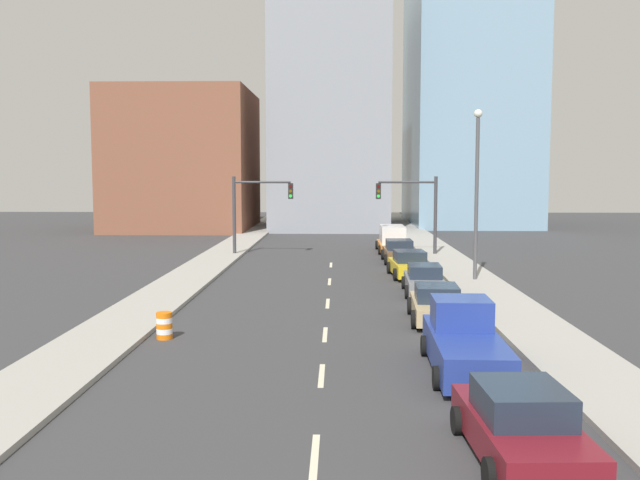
{
  "coord_description": "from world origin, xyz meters",
  "views": [
    {
      "loc": [
        0.48,
        -6.61,
        5.8
      ],
      "look_at": [
        -0.53,
        31.88,
        2.2
      ],
      "focal_mm": 40.0,
      "sensor_mm": 36.0,
      "label": 1
    }
  ],
  "objects_px": {
    "traffic_barrel": "(164,326)",
    "sedan_maroon": "(521,426)",
    "pickup_truck_blue": "(464,343)",
    "sedan_yellow": "(409,265)",
    "traffic_signal_right": "(417,204)",
    "sedan_brown": "(399,252)",
    "street_lamp": "(477,184)",
    "traffic_signal_left": "(252,204)",
    "sedan_tan": "(437,305)",
    "sedan_gray": "(424,280)",
    "box_truck_orange": "(392,240)"
  },
  "relations": [
    {
      "from": "traffic_signal_right",
      "to": "sedan_tan",
      "type": "height_order",
      "value": "traffic_signal_right"
    },
    {
      "from": "pickup_truck_blue",
      "to": "sedan_gray",
      "type": "height_order",
      "value": "pickup_truck_blue"
    },
    {
      "from": "pickup_truck_blue",
      "to": "sedan_tan",
      "type": "relative_size",
      "value": 1.28
    },
    {
      "from": "traffic_barrel",
      "to": "pickup_truck_blue",
      "type": "relative_size",
      "value": 0.16
    },
    {
      "from": "traffic_signal_right",
      "to": "sedan_brown",
      "type": "xyz_separation_m",
      "value": [
        -1.53,
        -3.59,
        -2.97
      ]
    },
    {
      "from": "sedan_gray",
      "to": "box_truck_orange",
      "type": "xyz_separation_m",
      "value": [
        -0.19,
        18.3,
        0.29
      ]
    },
    {
      "from": "pickup_truck_blue",
      "to": "sedan_yellow",
      "type": "relative_size",
      "value": 1.26
    },
    {
      "from": "traffic_signal_right",
      "to": "traffic_barrel",
      "type": "distance_m",
      "value": 28.25
    },
    {
      "from": "sedan_maroon",
      "to": "pickup_truck_blue",
      "type": "relative_size",
      "value": 0.8
    },
    {
      "from": "pickup_truck_blue",
      "to": "sedan_yellow",
      "type": "bearing_deg",
      "value": 90.67
    },
    {
      "from": "pickup_truck_blue",
      "to": "box_truck_orange",
      "type": "relative_size",
      "value": 1.01
    },
    {
      "from": "sedan_tan",
      "to": "sedan_brown",
      "type": "height_order",
      "value": "sedan_brown"
    },
    {
      "from": "sedan_gray",
      "to": "street_lamp",
      "type": "bearing_deg",
      "value": 51.86
    },
    {
      "from": "sedan_yellow",
      "to": "sedan_brown",
      "type": "distance_m",
      "value": 6.65
    },
    {
      "from": "traffic_signal_right",
      "to": "pickup_truck_blue",
      "type": "height_order",
      "value": "traffic_signal_right"
    },
    {
      "from": "traffic_barrel",
      "to": "sedan_maroon",
      "type": "height_order",
      "value": "sedan_maroon"
    },
    {
      "from": "traffic_signal_right",
      "to": "sedan_tan",
      "type": "distance_m",
      "value": 22.57
    },
    {
      "from": "traffic_signal_right",
      "to": "sedan_brown",
      "type": "relative_size",
      "value": 1.18
    },
    {
      "from": "traffic_signal_right",
      "to": "sedan_brown",
      "type": "height_order",
      "value": "traffic_signal_right"
    },
    {
      "from": "sedan_maroon",
      "to": "sedan_yellow",
      "type": "distance_m",
      "value": 25.64
    },
    {
      "from": "pickup_truck_blue",
      "to": "traffic_barrel",
      "type": "bearing_deg",
      "value": 160.64
    },
    {
      "from": "traffic_signal_right",
      "to": "box_truck_orange",
      "type": "height_order",
      "value": "traffic_signal_right"
    },
    {
      "from": "traffic_signal_right",
      "to": "traffic_barrel",
      "type": "bearing_deg",
      "value": -114.45
    },
    {
      "from": "traffic_signal_left",
      "to": "traffic_barrel",
      "type": "xyz_separation_m",
      "value": [
        -0.03,
        -25.56,
        -3.17
      ]
    },
    {
      "from": "sedan_maroon",
      "to": "sedan_brown",
      "type": "distance_m",
      "value": 32.3
    },
    {
      "from": "pickup_truck_blue",
      "to": "sedan_tan",
      "type": "height_order",
      "value": "pickup_truck_blue"
    },
    {
      "from": "traffic_signal_right",
      "to": "sedan_maroon",
      "type": "relative_size",
      "value": 1.19
    },
    {
      "from": "street_lamp",
      "to": "sedan_yellow",
      "type": "bearing_deg",
      "value": 150.2
    },
    {
      "from": "traffic_signal_left",
      "to": "street_lamp",
      "type": "distance_m",
      "value": 18.14
    },
    {
      "from": "traffic_signal_left",
      "to": "sedan_gray",
      "type": "xyz_separation_m",
      "value": [
        10.25,
        -15.84,
        -3.0
      ]
    },
    {
      "from": "traffic_signal_left",
      "to": "sedan_tan",
      "type": "xyz_separation_m",
      "value": [
        9.95,
        -22.31,
        -2.98
      ]
    },
    {
      "from": "street_lamp",
      "to": "pickup_truck_blue",
      "type": "xyz_separation_m",
      "value": [
        -3.58,
        -17.17,
        -4.42
      ]
    },
    {
      "from": "traffic_signal_left",
      "to": "sedan_tan",
      "type": "distance_m",
      "value": 24.61
    },
    {
      "from": "traffic_signal_left",
      "to": "sedan_yellow",
      "type": "height_order",
      "value": "traffic_signal_left"
    },
    {
      "from": "traffic_signal_left",
      "to": "sedan_maroon",
      "type": "height_order",
      "value": "traffic_signal_left"
    },
    {
      "from": "box_truck_orange",
      "to": "traffic_signal_left",
      "type": "bearing_deg",
      "value": -166.49
    },
    {
      "from": "sedan_tan",
      "to": "box_truck_orange",
      "type": "distance_m",
      "value": 24.77
    },
    {
      "from": "street_lamp",
      "to": "sedan_maroon",
      "type": "bearing_deg",
      "value": -98.56
    },
    {
      "from": "sedan_gray",
      "to": "sedan_yellow",
      "type": "xyz_separation_m",
      "value": [
        -0.17,
        5.6,
        0.04
      ]
    },
    {
      "from": "pickup_truck_blue",
      "to": "sedan_gray",
      "type": "distance_m",
      "value": 13.47
    },
    {
      "from": "traffic_signal_right",
      "to": "sedan_yellow",
      "type": "relative_size",
      "value": 1.21
    },
    {
      "from": "street_lamp",
      "to": "sedan_brown",
      "type": "relative_size",
      "value": 1.93
    },
    {
      "from": "sedan_brown",
      "to": "sedan_gray",
      "type": "bearing_deg",
      "value": -89.59
    },
    {
      "from": "traffic_barrel",
      "to": "sedan_maroon",
      "type": "distance_m",
      "value": 14.26
    },
    {
      "from": "street_lamp",
      "to": "sedan_brown",
      "type": "xyz_separation_m",
      "value": [
        -3.33,
        8.55,
        -4.57
      ]
    },
    {
      "from": "traffic_barrel",
      "to": "box_truck_orange",
      "type": "xyz_separation_m",
      "value": [
        10.08,
        28.01,
        0.46
      ]
    },
    {
      "from": "traffic_signal_left",
      "to": "pickup_truck_blue",
      "type": "height_order",
      "value": "traffic_signal_left"
    },
    {
      "from": "pickup_truck_blue",
      "to": "box_truck_orange",
      "type": "height_order",
      "value": "pickup_truck_blue"
    },
    {
      "from": "sedan_tan",
      "to": "sedan_brown",
      "type": "xyz_separation_m",
      "value": [
        0.11,
        18.73,
        0.02
      ]
    },
    {
      "from": "traffic_signal_right",
      "to": "sedan_gray",
      "type": "bearing_deg",
      "value": -94.86
    }
  ]
}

